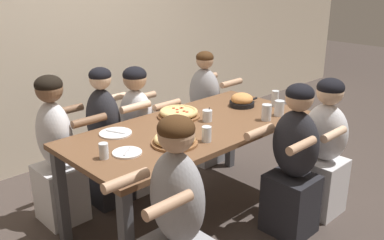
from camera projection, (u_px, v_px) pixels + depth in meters
The scene contains 21 objects.
ground_plane at pixel (192, 214), 3.51m from camera, with size 18.00×18.00×0.00m, color #423833.
restaurant_back_panel at pixel (69, 2), 4.14m from camera, with size 10.00×0.06×3.20m, color beige.
dining_table at pixel (192, 137), 3.28m from camera, with size 1.95×0.91×0.77m.
pizza_board_main at pixel (179, 113), 3.44m from camera, with size 0.35×0.35×0.06m.
pizza_board_second at pixel (175, 140), 2.91m from camera, with size 0.32×0.32×0.06m.
skillet_bowl at pixel (242, 101), 3.71m from camera, with size 0.31×0.22×0.12m.
empty_plate_a at pixel (127, 153), 2.77m from camera, with size 0.19×0.19×0.02m.
empty_plate_b at pixel (116, 133), 3.10m from camera, with size 0.24×0.24×0.02m.
cocktail_glass_blue at pixel (207, 116), 3.35m from camera, with size 0.08×0.08×0.11m.
drinking_glass_a at pixel (275, 99), 3.71m from camera, with size 0.06×0.06×0.14m.
drinking_glass_b at pixel (279, 109), 3.47m from camera, with size 0.08×0.08×0.13m.
drinking_glass_c at pixel (266, 113), 3.36m from camera, with size 0.08×0.08×0.13m.
drinking_glass_d at pixel (207, 135), 2.95m from camera, with size 0.07×0.07×0.11m.
drinking_glass_e at pixel (104, 152), 2.69m from camera, with size 0.06×0.06×0.10m.
diner_near_left at pixel (177, 227), 2.36m from camera, with size 0.51×0.40×1.21m.
diner_far_left at pixel (57, 156), 3.27m from camera, with size 0.51×0.40×1.19m.
diner_far_midleft at pixel (105, 143), 3.56m from camera, with size 0.51×0.40×1.18m.
diner_far_center at pixel (138, 134), 3.78m from camera, with size 0.51×0.40×1.13m.
diner_near_midright at pixel (293, 167), 3.12m from camera, with size 0.51×0.40×1.17m.
diner_far_right at pixel (205, 113), 4.34m from camera, with size 0.51×0.40×1.15m.
diner_near_right at pixel (323, 152), 3.40m from camera, with size 0.51×0.40×1.13m.
Camera 1 is at (-2.11, -2.20, 1.91)m, focal length 40.00 mm.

